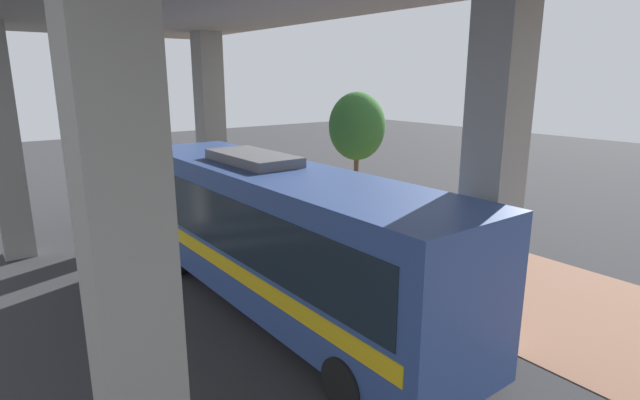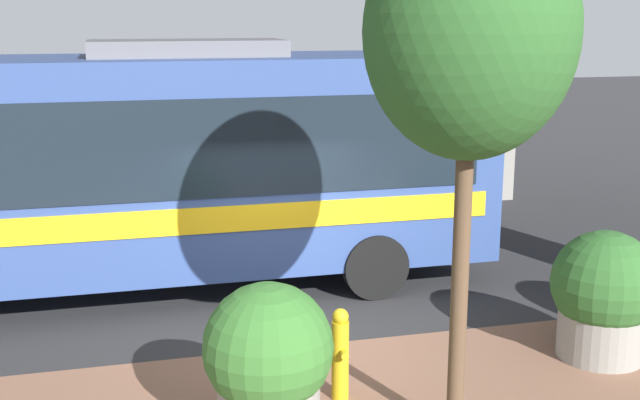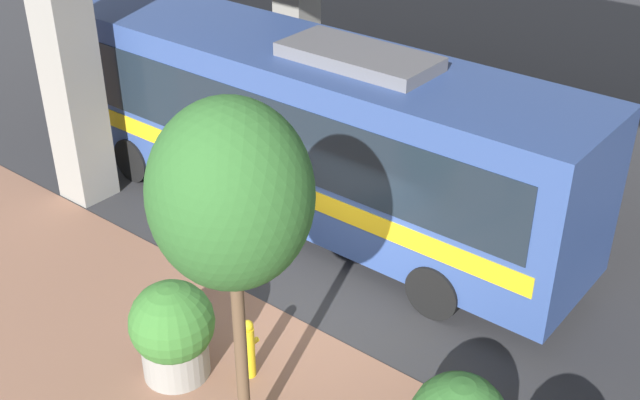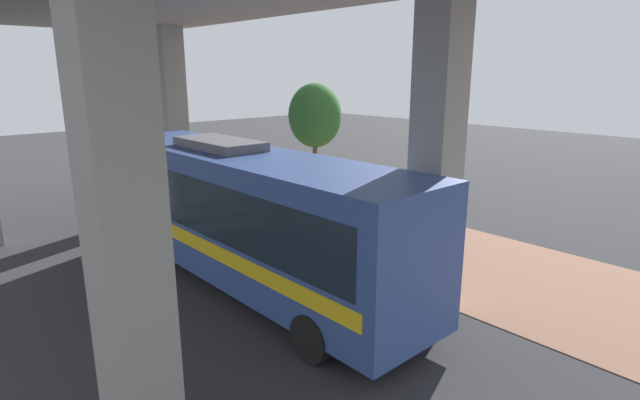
% 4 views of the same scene
% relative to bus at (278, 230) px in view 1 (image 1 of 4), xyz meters
% --- Properties ---
extents(ground_plane, '(80.00, 80.00, 0.00)m').
position_rel_bus_xyz_m(ground_plane, '(-2.77, -2.08, -2.07)').
color(ground_plane, '#2D2D30').
rests_on(ground_plane, ground).
extents(sidewalk_strip, '(6.00, 40.00, 0.02)m').
position_rel_bus_xyz_m(sidewalk_strip, '(-5.77, -2.08, -2.06)').
color(sidewalk_strip, '#845B47').
rests_on(sidewalk_strip, ground).
extents(overpass, '(9.40, 20.73, 7.95)m').
position_rel_bus_xyz_m(overpass, '(1.23, -2.08, 4.90)').
color(overpass, gray).
rests_on(overpass, ground).
extents(bus, '(2.72, 11.45, 3.83)m').
position_rel_bus_xyz_m(bus, '(0.00, 0.00, 0.00)').
color(bus, '#334C8C').
rests_on(bus, ground).
extents(fire_hydrant, '(0.40, 0.19, 1.07)m').
position_rel_bus_xyz_m(fire_hydrant, '(-4.28, -2.31, -1.53)').
color(fire_hydrant, gold).
rests_on(fire_hydrant, ground).
extents(planter_front, '(1.30, 1.30, 1.65)m').
position_rel_bus_xyz_m(planter_front, '(-4.94, -1.38, -1.23)').
color(planter_front, gray).
rests_on(planter_front, ground).
extents(planter_middle, '(1.30, 1.30, 1.64)m').
position_rel_bus_xyz_m(planter_middle, '(-4.00, -5.76, -1.25)').
color(planter_middle, gray).
rests_on(planter_middle, ground).
extents(planter_back, '(1.28, 1.28, 1.74)m').
position_rel_bus_xyz_m(planter_back, '(-4.11, -7.28, -1.15)').
color(planter_back, gray).
rests_on(planter_back, ground).
extents(street_tree_near, '(1.96, 1.96, 5.22)m').
position_rel_bus_xyz_m(street_tree_near, '(-5.33, -3.22, 1.94)').
color(street_tree_near, brown).
rests_on(street_tree_near, ground).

